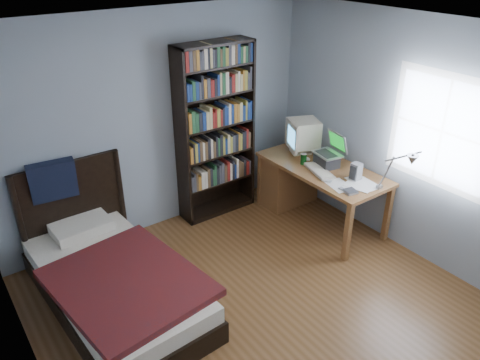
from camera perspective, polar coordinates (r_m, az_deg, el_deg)
The scene contains 14 objects.
room at distance 3.73m, azimuth 5.37°, elevation -2.39°, with size 4.20×4.24×2.50m.
desk at distance 5.94m, azimuth 6.82°, elevation 0.37°, with size 0.75×1.59×0.73m.
crt_monitor at distance 5.78m, azimuth 7.59°, elevation 5.54°, with size 0.49×0.45×0.42m.
laptop at distance 5.52m, azimuth 10.69°, elevation 2.76°, with size 0.36×0.35×0.39m.
desk_lamp at distance 4.73m, azimuth 19.71°, elevation 2.01°, with size 0.22×0.49×0.58m.
keyboard at distance 5.39m, azimuth 9.66°, elevation 1.10°, with size 0.17×0.44×0.03m, color beige.
speaker at distance 5.26m, azimuth 13.95°, elevation 1.00°, with size 0.10×0.10×0.20m, color gray.
soda_can at distance 5.54m, azimuth 7.75°, elevation 2.54°, with size 0.07×0.07×0.13m, color #0A3A08.
mouse at distance 5.66m, azimuth 8.10°, elevation 2.59°, with size 0.06×0.11×0.04m, color silver.
phone_silver at distance 5.19m, azimuth 10.63°, elevation -0.13°, with size 0.04×0.09×0.02m, color silver.
phone_grey at distance 5.05m, azimuth 12.38°, elevation -1.11°, with size 0.04×0.08×0.02m, color gray.
external_drive at distance 5.02m, azimuth 13.30°, elevation -1.38°, with size 0.12×0.12×0.03m, color gray.
bookshelf at distance 5.55m, azimuth -2.98°, elevation 5.82°, with size 0.95×0.30×2.11m.
bed at distance 4.66m, azimuth -15.44°, elevation -11.40°, with size 1.28×2.17×1.16m.
Camera 1 is at (-2.14, -2.41, 3.10)m, focal length 35.00 mm.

